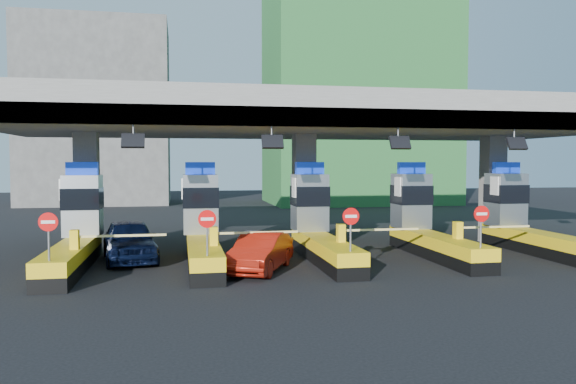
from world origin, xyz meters
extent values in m
plane|color=black|center=(0.00, 0.00, 0.00)|extent=(120.00, 120.00, 0.00)
cube|color=slate|center=(0.00, 3.00, 6.25)|extent=(28.00, 12.00, 1.50)
cube|color=#4C4C49|center=(0.00, -2.70, 5.85)|extent=(28.00, 0.60, 0.70)
cube|color=slate|center=(-10.00, 3.00, 2.75)|extent=(1.00, 1.00, 5.50)
cube|color=slate|center=(0.00, 3.00, 2.75)|extent=(1.00, 1.00, 5.50)
cube|color=slate|center=(10.00, 3.00, 2.75)|extent=(1.00, 1.00, 5.50)
cylinder|color=slate|center=(-7.50, -2.70, 5.25)|extent=(0.06, 0.06, 0.50)
cube|color=black|center=(-7.50, -2.90, 4.90)|extent=(0.80, 0.38, 0.54)
cylinder|color=slate|center=(-2.50, -2.70, 5.25)|extent=(0.06, 0.06, 0.50)
cube|color=black|center=(-2.50, -2.90, 4.90)|extent=(0.80, 0.38, 0.54)
cylinder|color=slate|center=(2.50, -2.70, 5.25)|extent=(0.06, 0.06, 0.50)
cube|color=black|center=(2.50, -2.90, 4.90)|extent=(0.80, 0.38, 0.54)
cylinder|color=slate|center=(7.50, -2.70, 5.25)|extent=(0.06, 0.06, 0.50)
cube|color=black|center=(7.50, -2.90, 4.90)|extent=(0.80, 0.38, 0.54)
cube|color=black|center=(-10.00, -1.00, 0.25)|extent=(1.20, 8.00, 0.50)
cube|color=#E5B70C|center=(-10.00, -1.00, 0.75)|extent=(1.20, 8.00, 0.50)
cube|color=#9EA3A8|center=(-10.00, 1.80, 2.30)|extent=(1.50, 1.50, 2.60)
cube|color=black|center=(-10.00, 1.78, 2.60)|extent=(1.56, 1.56, 0.90)
cube|color=#0C2DBF|center=(-10.00, 1.80, 3.88)|extent=(1.30, 0.35, 0.55)
cube|color=white|center=(-10.80, 1.50, 3.00)|extent=(0.06, 0.70, 0.90)
cylinder|color=slate|center=(-10.00, -4.60, 1.65)|extent=(0.07, 0.07, 1.30)
cylinder|color=red|center=(-10.00, -4.63, 2.25)|extent=(0.60, 0.04, 0.60)
cube|color=white|center=(-10.00, -4.65, 2.25)|extent=(0.42, 0.02, 0.10)
cube|color=#E5B70C|center=(-9.65, -2.20, 1.35)|extent=(0.30, 0.35, 0.70)
cube|color=white|center=(-8.00, -2.20, 1.45)|extent=(3.20, 0.08, 0.08)
cube|color=black|center=(-5.00, -1.00, 0.25)|extent=(1.20, 8.00, 0.50)
cube|color=#E5B70C|center=(-5.00, -1.00, 0.75)|extent=(1.20, 8.00, 0.50)
cube|color=#9EA3A8|center=(-5.00, 1.80, 2.30)|extent=(1.50, 1.50, 2.60)
cube|color=black|center=(-5.00, 1.78, 2.60)|extent=(1.56, 1.56, 0.90)
cube|color=#0C2DBF|center=(-5.00, 1.80, 3.88)|extent=(1.30, 0.35, 0.55)
cube|color=white|center=(-5.80, 1.50, 3.00)|extent=(0.06, 0.70, 0.90)
cylinder|color=slate|center=(-5.00, -4.60, 1.65)|extent=(0.07, 0.07, 1.30)
cylinder|color=red|center=(-5.00, -4.63, 2.25)|extent=(0.60, 0.04, 0.60)
cube|color=white|center=(-5.00, -4.65, 2.25)|extent=(0.42, 0.02, 0.10)
cube|color=#E5B70C|center=(-4.65, -2.20, 1.35)|extent=(0.30, 0.35, 0.70)
cube|color=white|center=(-3.00, -2.20, 1.45)|extent=(3.20, 0.08, 0.08)
cube|color=black|center=(0.00, -1.00, 0.25)|extent=(1.20, 8.00, 0.50)
cube|color=#E5B70C|center=(0.00, -1.00, 0.75)|extent=(1.20, 8.00, 0.50)
cube|color=#9EA3A8|center=(0.00, 1.80, 2.30)|extent=(1.50, 1.50, 2.60)
cube|color=black|center=(0.00, 1.78, 2.60)|extent=(1.56, 1.56, 0.90)
cube|color=#0C2DBF|center=(0.00, 1.80, 3.88)|extent=(1.30, 0.35, 0.55)
cube|color=white|center=(-0.80, 1.50, 3.00)|extent=(0.06, 0.70, 0.90)
cylinder|color=slate|center=(0.00, -4.60, 1.65)|extent=(0.07, 0.07, 1.30)
cylinder|color=red|center=(0.00, -4.63, 2.25)|extent=(0.60, 0.04, 0.60)
cube|color=white|center=(0.00, -4.65, 2.25)|extent=(0.42, 0.02, 0.10)
cube|color=#E5B70C|center=(0.35, -2.20, 1.35)|extent=(0.30, 0.35, 0.70)
cube|color=white|center=(2.00, -2.20, 1.45)|extent=(3.20, 0.08, 0.08)
cube|color=black|center=(5.00, -1.00, 0.25)|extent=(1.20, 8.00, 0.50)
cube|color=#E5B70C|center=(5.00, -1.00, 0.75)|extent=(1.20, 8.00, 0.50)
cube|color=#9EA3A8|center=(5.00, 1.80, 2.30)|extent=(1.50, 1.50, 2.60)
cube|color=black|center=(5.00, 1.78, 2.60)|extent=(1.56, 1.56, 0.90)
cube|color=#0C2DBF|center=(5.00, 1.80, 3.88)|extent=(1.30, 0.35, 0.55)
cube|color=white|center=(4.20, 1.50, 3.00)|extent=(0.06, 0.70, 0.90)
cylinder|color=slate|center=(5.00, -4.60, 1.65)|extent=(0.07, 0.07, 1.30)
cylinder|color=red|center=(5.00, -4.63, 2.25)|extent=(0.60, 0.04, 0.60)
cube|color=white|center=(5.00, -4.65, 2.25)|extent=(0.42, 0.02, 0.10)
cube|color=#E5B70C|center=(5.35, -2.20, 1.35)|extent=(0.30, 0.35, 0.70)
cube|color=white|center=(7.00, -2.20, 1.45)|extent=(3.20, 0.08, 0.08)
cube|color=black|center=(10.00, -1.00, 0.25)|extent=(1.20, 8.00, 0.50)
cube|color=#E5B70C|center=(10.00, -1.00, 0.75)|extent=(1.20, 8.00, 0.50)
cube|color=#9EA3A8|center=(10.00, 1.80, 2.30)|extent=(1.50, 1.50, 2.60)
cube|color=black|center=(10.00, 1.78, 2.60)|extent=(1.56, 1.56, 0.90)
cube|color=#0C2DBF|center=(10.00, 1.80, 3.88)|extent=(1.30, 0.35, 0.55)
cube|color=white|center=(9.20, 1.50, 3.00)|extent=(0.06, 0.70, 0.90)
cube|color=#E5B70C|center=(10.35, -2.20, 1.35)|extent=(0.30, 0.35, 0.70)
cube|color=#1E5926|center=(12.00, 32.00, 14.00)|extent=(18.00, 12.00, 28.00)
cube|color=#4C4C49|center=(-14.00, 36.00, 9.00)|extent=(14.00, 10.00, 18.00)
imported|color=black|center=(-8.00, 0.86, 0.87)|extent=(2.84, 5.39, 1.75)
imported|color=#9E180C|center=(-2.90, -2.46, 0.73)|extent=(3.23, 4.66, 1.46)
camera|label=1|loc=(-5.86, -23.45, 4.13)|focal=35.00mm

